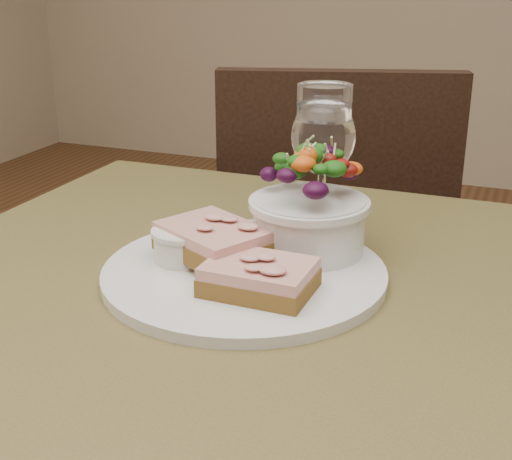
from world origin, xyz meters
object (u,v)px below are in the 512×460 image
at_px(sandwich_back, 213,240).
at_px(wine_glass, 323,141).
at_px(dinner_plate, 244,273).
at_px(sandwich_front, 259,277).
at_px(cafe_table, 245,377).
at_px(ramekin, 183,243).
at_px(chair_far, 328,341).
at_px(salad_bowl, 309,201).

height_order(sandwich_back, wine_glass, wine_glass).
xyz_separation_m(dinner_plate, sandwich_back, (-0.04, 0.01, 0.03)).
height_order(dinner_plate, sandwich_front, sandwich_front).
bearing_deg(dinner_plate, cafe_table, -66.51).
bearing_deg(ramekin, sandwich_back, 17.73).
bearing_deg(sandwich_back, chair_far, 121.36).
bearing_deg(ramekin, salad_bowl, 32.74).
bearing_deg(salad_bowl, wine_glass, 94.80).
bearing_deg(wine_glass, chair_far, 103.40).
bearing_deg(wine_glass, dinner_plate, -107.04).
bearing_deg(ramekin, wine_glass, 51.70).
xyz_separation_m(sandwich_front, salad_bowl, (0.01, 0.12, 0.04)).
xyz_separation_m(cafe_table, chair_far, (-0.10, 0.71, -0.36)).
bearing_deg(sandwich_back, wine_glass, 85.82).
distance_m(cafe_table, dinner_plate, 0.11).
relative_size(chair_far, ramekin, 13.96).
xyz_separation_m(sandwich_back, salad_bowl, (0.09, 0.07, 0.04)).
bearing_deg(sandwich_front, cafe_table, 147.17).
relative_size(salad_bowl, wine_glass, 0.73).
height_order(sandwich_back, salad_bowl, salad_bowl).
bearing_deg(cafe_table, sandwich_back, 143.55).
bearing_deg(chair_far, dinner_plate, 80.68).
height_order(cafe_table, ramekin, ramekin).
relative_size(chair_far, sandwich_back, 6.37).
bearing_deg(sandwich_back, salad_bowl, 64.56).
bearing_deg(wine_glass, sandwich_back, -121.52).
xyz_separation_m(chair_far, sandwich_front, (0.12, -0.73, 0.48)).
bearing_deg(chair_far, wine_glass, 86.87).
bearing_deg(salad_bowl, dinner_plate, -123.63).
distance_m(ramekin, wine_glass, 0.20).
distance_m(cafe_table, salad_bowl, 0.21).
height_order(sandwich_back, ramekin, sandwich_back).
distance_m(cafe_table, chair_far, 0.80).
xyz_separation_m(sandwich_back, ramekin, (-0.03, -0.01, -0.00)).
bearing_deg(chair_far, sandwich_front, 82.95).
height_order(sandwich_front, wine_glass, wine_glass).
distance_m(chair_far, salad_bowl, 0.82).
bearing_deg(cafe_table, wine_glass, 80.56).
bearing_deg(sandwich_front, sandwich_back, 145.31).
distance_m(chair_far, sandwich_back, 0.84).
distance_m(cafe_table, sandwich_front, 0.13).
bearing_deg(dinner_plate, sandwich_front, -52.93).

